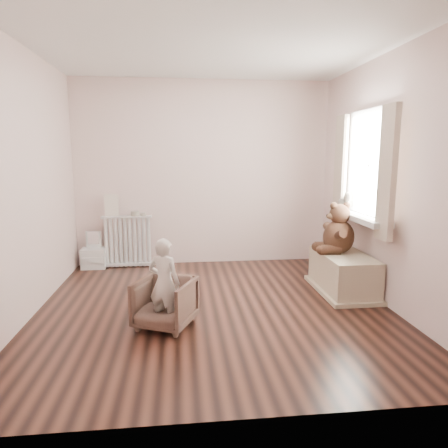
{
  "coord_description": "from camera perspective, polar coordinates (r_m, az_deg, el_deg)",
  "views": [
    {
      "loc": [
        -0.33,
        -3.93,
        1.57
      ],
      "look_at": [
        0.15,
        0.45,
        0.8
      ],
      "focal_mm": 32.0,
      "sensor_mm": 36.0,
      "label": 1
    }
  ],
  "objects": [
    {
      "name": "teddy_bear",
      "position": [
        4.79,
        16.08,
        -1.31
      ],
      "size": [
        0.47,
        0.37,
        0.58
      ],
      "primitive_type": null,
      "rotation": [
        0.0,
        0.0,
        -0.01
      ],
      "color": "#321D12",
      "rests_on": "toy_bench"
    },
    {
      "name": "toy_vanity",
      "position": [
        5.86,
        -18.15,
        -3.37
      ],
      "size": [
        0.33,
        0.23,
        0.51
      ],
      "primitive_type": "cube",
      "color": "silver",
      "rests_on": "floor"
    },
    {
      "name": "radiator",
      "position": [
        5.78,
        -13.61,
        -2.16
      ],
      "size": [
        0.69,
        0.13,
        0.72
      ],
      "primitive_type": "cube",
      "color": "silver",
      "rests_on": "floor"
    },
    {
      "name": "curtain_right",
      "position": [
        5.2,
        16.29,
        7.53
      ],
      "size": [
        0.06,
        0.26,
        1.3
      ],
      "primitive_type": "cube",
      "color": "beige",
      "rests_on": "right_wall"
    },
    {
      "name": "back_wall",
      "position": [
        5.75,
        -2.98,
        7.2
      ],
      "size": [
        3.6,
        0.02,
        2.6
      ],
      "primitive_type": "cube",
      "color": "silver",
      "rests_on": "ground"
    },
    {
      "name": "right_wall",
      "position": [
        4.48,
        22.27,
        5.73
      ],
      "size": [
        0.02,
        3.6,
        2.6
      ],
      "primitive_type": "cube",
      "color": "silver",
      "rests_on": "ground"
    },
    {
      "name": "floor",
      "position": [
        4.24,
        -1.38,
        -11.8
      ],
      "size": [
        3.6,
        3.6,
        0.01
      ],
      "primitive_type": "cube",
      "color": "black",
      "rests_on": "ground"
    },
    {
      "name": "curtain_left",
      "position": [
        4.17,
        22.29,
        6.71
      ],
      "size": [
        0.06,
        0.26,
        1.3
      ],
      "primitive_type": "cube",
      "color": "beige",
      "rests_on": "right_wall"
    },
    {
      "name": "paper_doll",
      "position": [
        5.73,
        -15.78,
        2.59
      ],
      "size": [
        0.18,
        0.02,
        0.31
      ],
      "primitive_type": "cube",
      "color": "beige",
      "rests_on": "radiator"
    },
    {
      "name": "armchair",
      "position": [
        3.77,
        -8.43,
        -11.07
      ],
      "size": [
        0.65,
        0.65,
        0.45
      ],
      "primitive_type": "imported",
      "rotation": [
        0.0,
        0.0,
        -0.43
      ],
      "color": "brown",
      "rests_on": "floor"
    },
    {
      "name": "window",
      "position": [
        4.72,
        20.23,
        7.85
      ],
      "size": [
        0.03,
        0.9,
        1.1
      ],
      "primitive_type": "cube",
      "color": "white",
      "rests_on": "right_wall"
    },
    {
      "name": "left_wall",
      "position": [
        4.2,
        -26.82,
        5.18
      ],
      "size": [
        0.02,
        3.6,
        2.6
      ],
      "primitive_type": "cube",
      "color": "silver",
      "rests_on": "ground"
    },
    {
      "name": "plush_cat",
      "position": [
        5.07,
        16.91,
        3.03
      ],
      "size": [
        0.26,
        0.31,
        0.23
      ],
      "primitive_type": null,
      "rotation": [
        0.0,
        0.0,
        0.4
      ],
      "color": "gray",
      "rests_on": "window_sill"
    },
    {
      "name": "tin_b",
      "position": [
        5.69,
        -11.47,
        1.39
      ],
      "size": [
        0.08,
        0.08,
        0.04
      ],
      "primitive_type": "cylinder",
      "color": "#A59E8C",
      "rests_on": "radiator"
    },
    {
      "name": "window_sill",
      "position": [
        4.73,
        18.83,
        0.87
      ],
      "size": [
        0.22,
        1.1,
        0.06
      ],
      "primitive_type": "cube",
      "color": "silver",
      "rests_on": "right_wall"
    },
    {
      "name": "front_wall",
      "position": [
        2.17,
        2.56,
        2.81
      ],
      "size": [
        3.6,
        0.02,
        2.6
      ],
      "primitive_type": "cube",
      "color": "silver",
      "rests_on": "ground"
    },
    {
      "name": "toy_bench",
      "position": [
        4.84,
        16.64,
        -6.96
      ],
      "size": [
        0.5,
        0.95,
        0.45
      ],
      "primitive_type": "cube",
      "color": "beige",
      "rests_on": "floor"
    },
    {
      "name": "tin_a",
      "position": [
        5.7,
        -12.6,
        1.48
      ],
      "size": [
        0.11,
        0.11,
        0.07
      ],
      "primitive_type": "cylinder",
      "color": "#A59E8C",
      "rests_on": "radiator"
    },
    {
      "name": "ceiling",
      "position": [
        4.08,
        -1.54,
        24.55
      ],
      "size": [
        3.6,
        3.6,
        0.01
      ],
      "primitive_type": "cube",
      "color": "white",
      "rests_on": "ground"
    },
    {
      "name": "child",
      "position": [
        3.65,
        -8.54,
        -8.35
      ],
      "size": [
        0.35,
        0.3,
        0.82
      ],
      "primitive_type": "imported",
      "rotation": [
        0.0,
        0.0,
        2.71
      ],
      "color": "beige",
      "rests_on": "armchair"
    }
  ]
}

